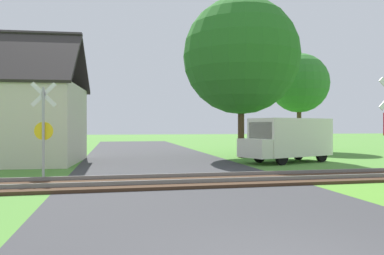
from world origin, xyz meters
name	(u,v)px	position (x,y,z in m)	size (l,w,h in m)	color
road_asphalt	(246,235)	(0.00, 2.00, 0.00)	(7.76, 80.00, 0.01)	#38383A
rail_track	(183,181)	(0.00, 7.95, 0.06)	(60.00, 2.60, 0.22)	#422D1E
crossing_sign_far	(43,125)	(-4.62, 9.80, 1.89)	(0.88, 0.14, 3.39)	#9E9EA5
house	(0,120)	(-7.75, 16.05, 2.14)	(8.33, 6.62, 6.62)	beige
tree_right	(241,56)	(5.14, 17.04, 5.98)	(6.86, 6.86, 9.42)	#513823
tree_far	(299,83)	(11.45, 21.97, 5.09)	(4.44, 4.44, 7.32)	#513823
mail_truck	(288,138)	(6.49, 13.65, 1.24)	(5.24, 3.45, 2.24)	silver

